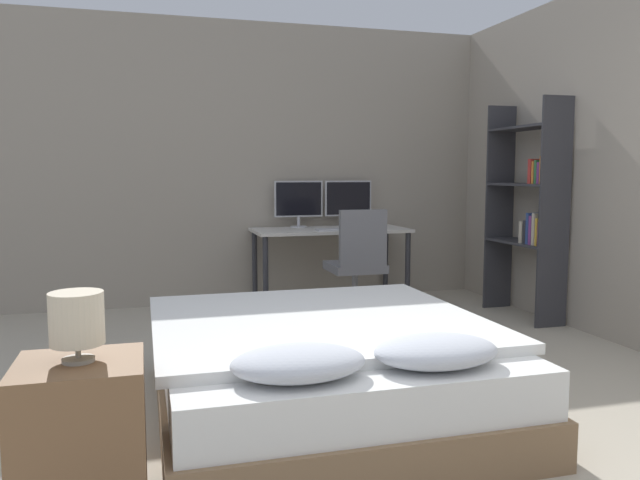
{
  "coord_description": "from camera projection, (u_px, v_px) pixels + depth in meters",
  "views": [
    {
      "loc": [
        -1.29,
        -1.96,
        1.26
      ],
      "look_at": [
        0.01,
        2.6,
        0.75
      ],
      "focal_mm": 35.0,
      "sensor_mm": 36.0,
      "label": 1
    }
  ],
  "objects": [
    {
      "name": "bookshelf",
      "position": [
        531.0,
        204.0,
        5.32
      ],
      "size": [
        0.29,
        0.83,
        1.87
      ],
      "color": "#333338",
      "rests_on": "ground_plane"
    },
    {
      "name": "wall_back",
      "position": [
        278.0,
        164.0,
        6.14
      ],
      "size": [
        12.0,
        0.06,
        2.7
      ],
      "color": "#9E9384",
      "rests_on": "ground_plane"
    },
    {
      "name": "computer_mouse",
      "position": [
        367.0,
        228.0,
        5.8
      ],
      "size": [
        0.07,
        0.05,
        0.04
      ],
      "color": "#B7B7BC",
      "rests_on": "desk"
    },
    {
      "name": "bed",
      "position": [
        323.0,
        367.0,
        3.26
      ],
      "size": [
        1.72,
        1.91,
        0.57
      ],
      "color": "#846647",
      "rests_on": "ground_plane"
    },
    {
      "name": "office_chair",
      "position": [
        357.0,
        276.0,
        5.27
      ],
      "size": [
        0.52,
        0.52,
        0.96
      ],
      "color": "black",
      "rests_on": "ground_plane"
    },
    {
      "name": "keyboard",
      "position": [
        337.0,
        230.0,
        5.72
      ],
      "size": [
        0.39,
        0.13,
        0.02
      ],
      "color": "#B7B7BC",
      "rests_on": "desk"
    },
    {
      "name": "monitor_left",
      "position": [
        299.0,
        201.0,
        6.06
      ],
      "size": [
        0.48,
        0.16,
        0.45
      ],
      "color": "#B7B7BC",
      "rests_on": "desk"
    },
    {
      "name": "monitor_right",
      "position": [
        348.0,
        200.0,
        6.19
      ],
      "size": [
        0.48,
        0.16,
        0.45
      ],
      "color": "#B7B7BC",
      "rests_on": "desk"
    },
    {
      "name": "nightstand",
      "position": [
        82.0,
        440.0,
        2.27
      ],
      "size": [
        0.45,
        0.42,
        0.58
      ],
      "color": "brown",
      "rests_on": "ground_plane"
    },
    {
      "name": "desk",
      "position": [
        330.0,
        238.0,
        5.94
      ],
      "size": [
        1.47,
        0.66,
        0.74
      ],
      "color": "beige",
      "rests_on": "ground_plane"
    },
    {
      "name": "bedside_lamp",
      "position": [
        77.0,
        319.0,
        2.22
      ],
      "size": [
        0.19,
        0.19,
        0.25
      ],
      "color": "gray",
      "rests_on": "nightstand"
    }
  ]
}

